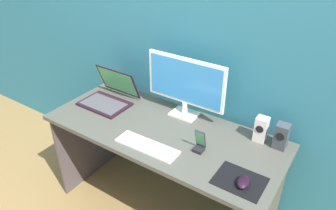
% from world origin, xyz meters
% --- Properties ---
extents(ground_plane, '(8.00, 8.00, 0.00)m').
position_xyz_m(ground_plane, '(0.00, 0.00, 0.00)').
color(ground_plane, olive).
extents(wall_back, '(6.00, 0.04, 2.50)m').
position_xyz_m(wall_back, '(0.00, 0.38, 1.25)').
color(wall_back, teal).
rests_on(wall_back, ground_plane).
extents(desk, '(1.52, 0.64, 0.72)m').
position_xyz_m(desk, '(0.00, 0.00, 0.58)').
color(desk, '#494A42').
rests_on(desk, ground_plane).
extents(monitor, '(0.55, 0.14, 0.41)m').
position_xyz_m(monitor, '(0.03, 0.22, 0.95)').
color(monitor, white).
rests_on(monitor, desk).
extents(speaker_right, '(0.07, 0.08, 0.15)m').
position_xyz_m(speaker_right, '(0.66, 0.23, 0.80)').
color(speaker_right, '#374047').
rests_on(speaker_right, desk).
extents(speaker_near_monitor, '(0.07, 0.07, 0.16)m').
position_xyz_m(speaker_near_monitor, '(0.54, 0.23, 0.80)').
color(speaker_near_monitor, silver).
rests_on(speaker_near_monitor, desk).
extents(laptop, '(0.34, 0.32, 0.23)m').
position_xyz_m(laptop, '(-0.51, 0.07, 0.77)').
color(laptop, black).
rests_on(laptop, desk).
extents(keyboard_external, '(0.39, 0.12, 0.01)m').
position_xyz_m(keyboard_external, '(0.03, -0.19, 0.72)').
color(keyboard_external, white).
rests_on(keyboard_external, desk).
extents(mousepad, '(0.25, 0.20, 0.00)m').
position_xyz_m(mousepad, '(0.58, -0.16, 0.72)').
color(mousepad, black).
rests_on(mousepad, desk).
extents(mouse, '(0.07, 0.11, 0.04)m').
position_xyz_m(mouse, '(0.61, -0.18, 0.74)').
color(mouse, black).
rests_on(mouse, mousepad).
extents(phone_in_dock, '(0.06, 0.06, 0.14)m').
position_xyz_m(phone_in_dock, '(0.29, -0.06, 0.77)').
color(phone_in_dock, black).
rests_on(phone_in_dock, desk).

